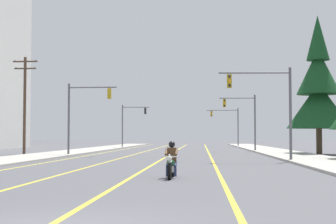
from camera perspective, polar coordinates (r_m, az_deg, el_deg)
The scene contains 14 objects.
lane_stripe_center at distance 54.33m, azimuth 0.69°, elevation -4.44°, with size 0.16×100.00×0.01m, color yellow.
lane_stripe_left at distance 54.59m, azimuth -2.72°, elevation -4.43°, with size 0.16×100.00×0.01m, color yellow.
lane_stripe_right at distance 54.27m, azimuth 4.48°, elevation -4.44°, with size 0.16×100.00×0.01m, color yellow.
lane_stripe_far_left at distance 55.12m, azimuth -6.52°, elevation -4.40°, with size 0.16×100.00×0.01m, color yellow.
sidewalk_kerb_right at distance 49.86m, azimuth 12.56°, elevation -4.46°, with size 4.40×110.00×0.14m, color #ADA89E.
sidewalk_kerb_left at distance 50.90m, azimuth -11.00°, elevation -4.44°, with size 4.40×110.00×0.14m, color #ADA89E.
motorcycle_with_rider at distance 20.48m, azimuth 0.37°, elevation -5.69°, with size 0.70×2.19×1.46m.
traffic_signal_near_right at distance 34.60m, azimuth 11.17°, elevation 1.39°, with size 4.81×0.52×6.20m.
traffic_signal_near_left at distance 44.81m, azimuth -9.46°, elevation 0.41°, with size 4.27×0.37×6.20m.
traffic_signal_mid_right at distance 57.00m, azimuth 8.49°, elevation -0.27°, with size 4.01×0.44×6.20m.
traffic_signal_mid_left at distance 74.48m, azimuth -4.22°, elevation -0.86°, with size 3.98×0.50×6.20m.
traffic_signal_far_right at distance 83.35m, azimuth 6.75°, elevation -1.00°, with size 5.09×0.44×6.20m.
utility_pole_left_near at distance 49.21m, azimuth -15.57°, elevation 1.12°, with size 2.31×0.26×8.96m.
conifer_tree_right_verge_far at distance 49.13m, azimuth 16.31°, elevation 2.33°, with size 5.82×5.82×12.81m.
Camera 1 is at (2.56, -9.24, 1.65)m, focal length 55.10 mm.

